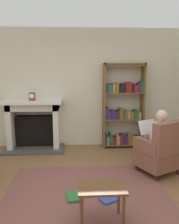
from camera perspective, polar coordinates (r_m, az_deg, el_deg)
name	(u,v)px	position (r m, az deg, el deg)	size (l,w,h in m)	color
ground	(87,203)	(3.54, -0.48, -20.82)	(14.00, 14.00, 0.00)	brown
back_wall	(82,88)	(5.58, -1.86, 5.63)	(5.60, 0.10, 2.70)	beige
area_rug	(86,191)	(3.80, -0.73, -18.37)	(2.40, 1.80, 0.01)	brown
fireplace	(34,123)	(5.53, -13.09, -2.64)	(1.33, 0.64, 1.12)	#4C4742
mantel_clock	(32,97)	(5.33, -13.48, 3.59)	(0.14, 0.14, 0.17)	brown
bookshelf	(123,108)	(5.53, 8.03, 0.99)	(0.93, 0.32, 1.93)	brown
armchair_reading	(161,151)	(4.36, 16.57, -8.81)	(0.85, 0.84, 0.97)	#331E14
seated_reader	(156,138)	(4.38, 15.59, -5.98)	(0.52, 0.60, 1.14)	silver
side_table	(102,192)	(2.98, 2.88, -18.51)	(0.56, 0.39, 0.48)	brown
scattered_books	(92,194)	(3.69, 0.50, -18.86)	(0.75, 0.67, 0.04)	#334CA5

